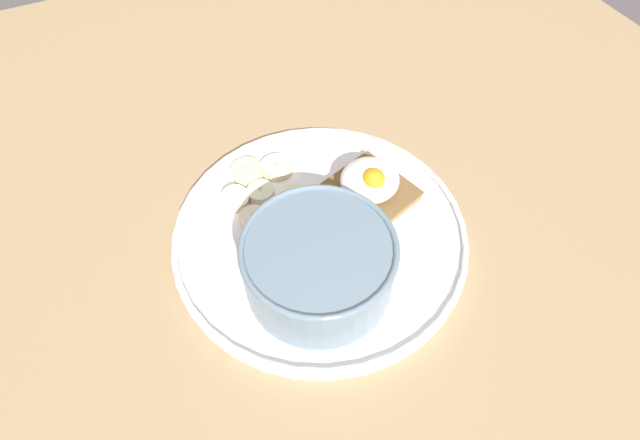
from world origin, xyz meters
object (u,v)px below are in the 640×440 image
(poached_egg, at_px, (370,180))
(banana_slice_left, at_px, (261,192))
(oatmeal_bowl, at_px, (319,265))
(banana_slice_back, at_px, (277,167))
(banana_slice_outer, at_px, (236,199))
(toast_slice, at_px, (368,193))
(banana_slice_right, at_px, (247,171))
(banana_slice_front, at_px, (297,198))
(banana_slice_inner, at_px, (253,218))

(poached_egg, height_order, banana_slice_left, poached_egg)
(oatmeal_bowl, height_order, banana_slice_back, oatmeal_bowl)
(oatmeal_bowl, height_order, poached_egg, oatmeal_bowl)
(oatmeal_bowl, xyz_separation_m, banana_slice_outer, (-0.04, 0.12, -0.02))
(toast_slice, bearing_deg, banana_slice_outer, 157.68)
(oatmeal_bowl, xyz_separation_m, banana_slice_right, (-0.01, 0.16, -0.02))
(banana_slice_right, bearing_deg, oatmeal_bowl, -84.62)
(toast_slice, xyz_separation_m, poached_egg, (-0.00, -0.00, 0.02))
(oatmeal_bowl, bearing_deg, banana_slice_front, 78.39)
(poached_egg, relative_size, banana_slice_outer, 2.16)
(poached_egg, distance_m, banana_slice_outer, 0.14)
(oatmeal_bowl, distance_m, banana_slice_inner, 0.10)
(banana_slice_left, bearing_deg, oatmeal_bowl, -84.68)
(poached_egg, xyz_separation_m, banana_slice_back, (-0.07, 0.08, -0.02))
(banana_slice_back, height_order, banana_slice_inner, banana_slice_inner)
(toast_slice, distance_m, banana_slice_back, 0.11)
(toast_slice, height_order, banana_slice_right, banana_slice_right)
(banana_slice_outer, bearing_deg, poached_egg, -22.89)
(toast_slice, bearing_deg, oatmeal_bowl, -142.11)
(banana_slice_back, distance_m, banana_slice_right, 0.03)
(toast_slice, xyz_separation_m, banana_slice_back, (-0.07, 0.08, -0.00))
(poached_egg, relative_size, banana_slice_front, 1.94)
(oatmeal_bowl, xyz_separation_m, banana_slice_left, (-0.01, 0.12, -0.02))
(oatmeal_bowl, distance_m, banana_slice_back, 0.15)
(toast_slice, bearing_deg, banana_slice_right, 141.59)
(poached_egg, xyz_separation_m, banana_slice_front, (-0.07, 0.03, -0.02))
(toast_slice, relative_size, banana_slice_right, 2.24)
(banana_slice_front, distance_m, banana_slice_outer, 0.06)
(banana_slice_front, bearing_deg, banana_slice_inner, -175.74)
(oatmeal_bowl, bearing_deg, banana_slice_outer, 107.28)
(banana_slice_outer, bearing_deg, banana_slice_inner, -75.06)
(banana_slice_left, relative_size, banana_slice_right, 0.88)
(banana_slice_right, height_order, banana_slice_outer, same)
(toast_slice, bearing_deg, banana_slice_left, 153.69)
(poached_egg, xyz_separation_m, banana_slice_inner, (-0.12, 0.02, -0.02))
(toast_slice, height_order, banana_slice_left, same)
(banana_slice_left, relative_size, banana_slice_outer, 1.04)
(banana_slice_back, bearing_deg, banana_slice_right, 170.26)
(banana_slice_left, xyz_separation_m, banana_slice_outer, (-0.03, 0.00, 0.00))
(banana_slice_left, bearing_deg, banana_slice_back, 43.01)
(banana_slice_back, bearing_deg, oatmeal_bowl, -96.95)
(toast_slice, xyz_separation_m, banana_slice_front, (-0.07, 0.03, -0.00))
(banana_slice_back, xyz_separation_m, banana_slice_outer, (-0.06, -0.03, 0.00))
(banana_slice_inner, bearing_deg, banana_slice_left, 55.12)
(banana_slice_right, bearing_deg, banana_slice_left, -84.41)
(toast_slice, xyz_separation_m, banana_slice_right, (-0.11, 0.08, 0.00))
(banana_slice_back, height_order, banana_slice_right, banana_slice_right)
(banana_slice_left, xyz_separation_m, banana_slice_back, (0.03, 0.03, -0.00))
(banana_slice_right, bearing_deg, banana_slice_front, -58.71)
(banana_slice_front, xyz_separation_m, banana_slice_right, (-0.03, 0.06, 0.00))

